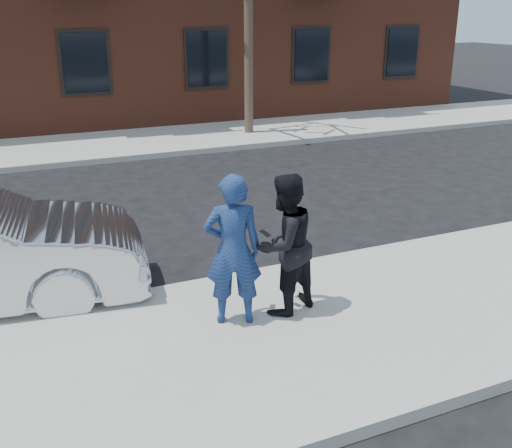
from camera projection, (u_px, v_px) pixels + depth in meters
name	position (u px, v px, depth m)	size (l,w,h in m)	color
ground	(270.00, 337.00, 7.20)	(100.00, 100.00, 0.00)	black
near_sidewalk	(280.00, 341.00, 6.96)	(50.00, 3.50, 0.15)	gray
near_curb	(224.00, 281.00, 8.50)	(50.00, 0.10, 0.15)	#999691
far_sidewalk	(99.00, 146.00, 16.83)	(50.00, 3.50, 0.15)	gray
far_curb	(112.00, 160.00, 15.28)	(50.00, 0.10, 0.15)	#999691
man_hoodie	(233.00, 250.00, 6.96)	(0.78, 0.64, 1.84)	navy
man_peacoat	(285.00, 245.00, 7.23)	(1.03, 0.92, 1.76)	black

